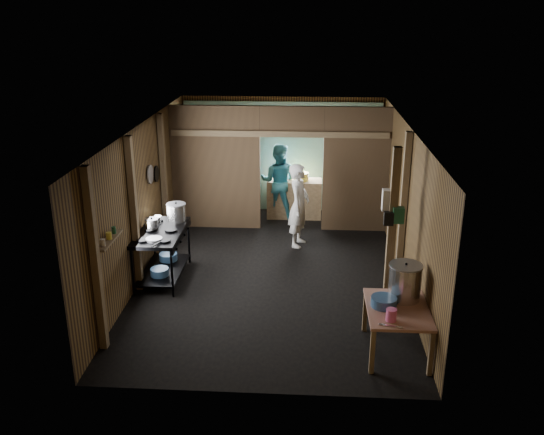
# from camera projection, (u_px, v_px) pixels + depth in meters

# --- Properties ---
(floor) EXTENTS (4.50, 7.00, 0.00)m
(floor) POSITION_uv_depth(u_px,v_px,m) (273.00, 272.00, 10.43)
(floor) COLOR black
(floor) RESTS_ON ground
(ceiling) EXTENTS (4.50, 7.00, 0.00)m
(ceiling) POSITION_uv_depth(u_px,v_px,m) (273.00, 127.00, 9.55)
(ceiling) COLOR black
(ceiling) RESTS_ON ground
(wall_back) EXTENTS (4.50, 0.00, 2.60)m
(wall_back) POSITION_uv_depth(u_px,v_px,m) (282.00, 154.00, 13.27)
(wall_back) COLOR brown
(wall_back) RESTS_ON ground
(wall_front) EXTENTS (4.50, 0.00, 2.60)m
(wall_front) POSITION_uv_depth(u_px,v_px,m) (254.00, 298.00, 6.70)
(wall_front) COLOR brown
(wall_front) RESTS_ON ground
(wall_left) EXTENTS (0.00, 7.00, 2.60)m
(wall_left) POSITION_uv_depth(u_px,v_px,m) (143.00, 200.00, 10.12)
(wall_left) COLOR brown
(wall_left) RESTS_ON ground
(wall_right) EXTENTS (0.00, 7.00, 2.60)m
(wall_right) POSITION_uv_depth(u_px,v_px,m) (405.00, 205.00, 9.85)
(wall_right) COLOR brown
(wall_right) RESTS_ON ground
(partition_left) EXTENTS (1.85, 0.10, 2.60)m
(partition_left) POSITION_uv_depth(u_px,v_px,m) (216.00, 168.00, 12.13)
(partition_left) COLOR brown
(partition_left) RESTS_ON floor
(partition_right) EXTENTS (1.35, 0.10, 2.60)m
(partition_right) POSITION_uv_depth(u_px,v_px,m) (356.00, 170.00, 11.96)
(partition_right) COLOR brown
(partition_right) RESTS_ON floor
(partition_header) EXTENTS (1.30, 0.10, 0.60)m
(partition_header) POSITION_uv_depth(u_px,v_px,m) (292.00, 121.00, 11.70)
(partition_header) COLOR brown
(partition_header) RESTS_ON wall_back
(turquoise_panel) EXTENTS (4.40, 0.06, 2.50)m
(turquoise_panel) POSITION_uv_depth(u_px,v_px,m) (282.00, 157.00, 13.24)
(turquoise_panel) COLOR #80B0AE
(turquoise_panel) RESTS_ON wall_back
(back_counter) EXTENTS (1.20, 0.50, 0.85)m
(back_counter) POSITION_uv_depth(u_px,v_px,m) (294.00, 198.00, 13.04)
(back_counter) COLOR #8D724D
(back_counter) RESTS_ON floor
(wall_clock) EXTENTS (0.20, 0.03, 0.20)m
(wall_clock) POSITION_uv_depth(u_px,v_px,m) (293.00, 129.00, 12.96)
(wall_clock) COLOR beige
(wall_clock) RESTS_ON wall_back
(post_left_a) EXTENTS (0.10, 0.12, 2.60)m
(post_left_a) POSITION_uv_depth(u_px,v_px,m) (95.00, 261.00, 7.68)
(post_left_a) COLOR #8D724D
(post_left_a) RESTS_ON floor
(post_left_b) EXTENTS (0.10, 0.12, 2.60)m
(post_left_b) POSITION_uv_depth(u_px,v_px,m) (134.00, 216.00, 9.37)
(post_left_b) COLOR #8D724D
(post_left_b) RESTS_ON floor
(post_left_c) EXTENTS (0.10, 0.12, 2.60)m
(post_left_c) POSITION_uv_depth(u_px,v_px,m) (164.00, 181.00, 11.25)
(post_left_c) COLOR #8D724D
(post_left_c) RESTS_ON floor
(post_right) EXTENTS (0.10, 0.12, 2.60)m
(post_right) POSITION_uv_depth(u_px,v_px,m) (403.00, 209.00, 9.67)
(post_right) COLOR #8D724D
(post_right) RESTS_ON floor
(post_free) EXTENTS (0.12, 0.12, 2.60)m
(post_free) POSITION_uv_depth(u_px,v_px,m) (392.00, 233.00, 8.66)
(post_free) COLOR #8D724D
(post_free) RESTS_ON floor
(cross_beam) EXTENTS (4.40, 0.12, 0.12)m
(cross_beam) POSITION_uv_depth(u_px,v_px,m) (279.00, 134.00, 11.75)
(cross_beam) COLOR #8D724D
(cross_beam) RESTS_ON wall_left
(pan_lid_big) EXTENTS (0.03, 0.34, 0.34)m
(pan_lid_big) POSITION_uv_depth(u_px,v_px,m) (150.00, 174.00, 10.38)
(pan_lid_big) COLOR gray
(pan_lid_big) RESTS_ON wall_left
(pan_lid_small) EXTENTS (0.03, 0.30, 0.30)m
(pan_lid_small) POSITION_uv_depth(u_px,v_px,m) (156.00, 174.00, 10.79)
(pan_lid_small) COLOR black
(pan_lid_small) RESTS_ON wall_left
(wall_shelf) EXTENTS (0.14, 0.80, 0.03)m
(wall_shelf) POSITION_uv_depth(u_px,v_px,m) (109.00, 240.00, 8.11)
(wall_shelf) COLOR #8D724D
(wall_shelf) RESTS_ON wall_left
(jar_white) EXTENTS (0.07, 0.07, 0.10)m
(jar_white) POSITION_uv_depth(u_px,v_px,m) (103.00, 243.00, 7.85)
(jar_white) COLOR beige
(jar_white) RESTS_ON wall_shelf
(jar_yellow) EXTENTS (0.08, 0.08, 0.10)m
(jar_yellow) POSITION_uv_depth(u_px,v_px,m) (109.00, 236.00, 8.09)
(jar_yellow) COLOR yellow
(jar_yellow) RESTS_ON wall_shelf
(jar_green) EXTENTS (0.06, 0.06, 0.10)m
(jar_green) POSITION_uv_depth(u_px,v_px,m) (114.00, 230.00, 8.30)
(jar_green) COLOR #1D5937
(jar_green) RESTS_ON wall_shelf
(bag_white) EXTENTS (0.22, 0.15, 0.32)m
(bag_white) POSITION_uv_depth(u_px,v_px,m) (390.00, 200.00, 8.57)
(bag_white) COLOR beige
(bag_white) RESTS_ON post_free
(bag_green) EXTENTS (0.16, 0.12, 0.24)m
(bag_green) POSITION_uv_depth(u_px,v_px,m) (398.00, 215.00, 8.50)
(bag_green) COLOR #1D5937
(bag_green) RESTS_ON post_free
(bag_black) EXTENTS (0.14, 0.10, 0.20)m
(bag_black) POSITION_uv_depth(u_px,v_px,m) (389.00, 218.00, 8.50)
(bag_black) COLOR black
(bag_black) RESTS_ON post_free
(gas_range) EXTENTS (0.77, 1.50, 0.88)m
(gas_range) POSITION_uv_depth(u_px,v_px,m) (162.00, 255.00, 10.03)
(gas_range) COLOR black
(gas_range) RESTS_ON floor
(prep_table) EXTENTS (0.82, 1.13, 0.67)m
(prep_table) POSITION_uv_depth(u_px,v_px,m) (396.00, 330.00, 7.90)
(prep_table) COLOR #A56A55
(prep_table) RESTS_ON floor
(stove_pot_large) EXTENTS (0.35, 0.35, 0.34)m
(stove_pot_large) POSITION_uv_depth(u_px,v_px,m) (176.00, 213.00, 10.29)
(stove_pot_large) COLOR silver
(stove_pot_large) RESTS_ON gas_range
(stove_pot_med) EXTENTS (0.26, 0.26, 0.20)m
(stove_pot_med) POSITION_uv_depth(u_px,v_px,m) (152.00, 224.00, 9.95)
(stove_pot_med) COLOR silver
(stove_pot_med) RESTS_ON gas_range
(stove_saucepan) EXTENTS (0.18, 0.18, 0.10)m
(stove_saucepan) POSITION_uv_depth(u_px,v_px,m) (157.00, 219.00, 10.29)
(stove_saucepan) COLOR silver
(stove_saucepan) RESTS_ON gas_range
(frying_pan) EXTENTS (0.42, 0.55, 0.06)m
(frying_pan) POSITION_uv_depth(u_px,v_px,m) (154.00, 239.00, 9.46)
(frying_pan) COLOR gray
(frying_pan) RESTS_ON gas_range
(blue_tub_front) EXTENTS (0.31, 0.31, 0.13)m
(blue_tub_front) POSITION_uv_depth(u_px,v_px,m) (160.00, 272.00, 9.87)
(blue_tub_front) COLOR #315581
(blue_tub_front) RESTS_ON gas_range
(blue_tub_back) EXTENTS (0.32, 0.32, 0.13)m
(blue_tub_back) POSITION_uv_depth(u_px,v_px,m) (168.00, 257.00, 10.46)
(blue_tub_back) COLOR #315581
(blue_tub_back) RESTS_ON gas_range
(stock_pot) EXTENTS (0.56, 0.56, 0.53)m
(stock_pot) POSITION_uv_depth(u_px,v_px,m) (405.00, 283.00, 7.95)
(stock_pot) COLOR silver
(stock_pot) RESTS_ON prep_table
(wash_basin) EXTENTS (0.40, 0.40, 0.13)m
(wash_basin) POSITION_uv_depth(u_px,v_px,m) (384.00, 302.00, 7.82)
(wash_basin) COLOR #315581
(wash_basin) RESTS_ON prep_table
(pink_bucket) EXTENTS (0.16, 0.16, 0.16)m
(pink_bucket) POSITION_uv_depth(u_px,v_px,m) (391.00, 315.00, 7.45)
(pink_bucket) COLOR #E5599C
(pink_bucket) RESTS_ON prep_table
(knife) EXTENTS (0.30, 0.11, 0.01)m
(knife) POSITION_uv_depth(u_px,v_px,m) (391.00, 326.00, 7.34)
(knife) COLOR silver
(knife) RESTS_ON prep_table
(yellow_tub) EXTENTS (0.32, 0.32, 0.18)m
(yellow_tub) POSITION_uv_depth(u_px,v_px,m) (301.00, 176.00, 12.85)
(yellow_tub) COLOR yellow
(yellow_tub) RESTS_ON back_counter
(red_cup) EXTENTS (0.12, 0.12, 0.14)m
(red_cup) POSITION_uv_depth(u_px,v_px,m) (276.00, 177.00, 12.89)
(red_cup) COLOR #D72B55
(red_cup) RESTS_ON back_counter
(cook) EXTENTS (0.53, 0.68, 1.65)m
(cook) POSITION_uv_depth(u_px,v_px,m) (299.00, 205.00, 11.33)
(cook) COLOR white
(cook) RESTS_ON floor
(worker_back) EXTENTS (0.89, 0.74, 1.67)m
(worker_back) POSITION_uv_depth(u_px,v_px,m) (278.00, 181.00, 12.87)
(worker_back) COLOR teal
(worker_back) RESTS_ON floor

